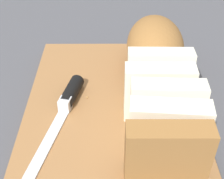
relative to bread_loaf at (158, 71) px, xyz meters
name	(u,v)px	position (x,y,z in m)	size (l,w,h in m)	color
ground_plane	(112,113)	(0.03, -0.08, -0.07)	(3.00, 3.00, 0.00)	#4C4C51
cutting_board	(112,108)	(0.03, -0.08, -0.06)	(0.42, 0.29, 0.02)	#9E6B3D
bread_loaf	(158,71)	(0.00, 0.00, 0.00)	(0.39, 0.14, 0.10)	#996633
bread_knife	(65,105)	(0.04, -0.16, -0.04)	(0.30, 0.10, 0.02)	silver
crumb_near_knife	(125,98)	(0.02, -0.06, -0.05)	(0.01, 0.01, 0.01)	tan
crumb_near_loaf	(132,111)	(0.05, -0.05, -0.05)	(0.00, 0.00, 0.00)	tan
crumb_stray_left	(87,97)	(0.01, -0.12, -0.05)	(0.00, 0.00, 0.00)	tan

